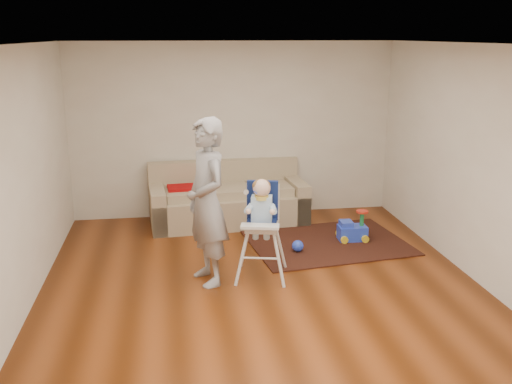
{
  "coord_description": "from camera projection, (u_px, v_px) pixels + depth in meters",
  "views": [
    {
      "loc": [
        -0.96,
        -5.99,
        2.8
      ],
      "look_at": [
        0.0,
        0.4,
        1.0
      ],
      "focal_mm": 40.0,
      "sensor_mm": 36.0,
      "label": 1
    }
  ],
  "objects": [
    {
      "name": "area_rug",
      "position": [
        328.0,
        243.0,
        7.89
      ],
      "size": [
        2.28,
        1.83,
        0.02
      ],
      "primitive_type": "cube",
      "rotation": [
        0.0,
        0.0,
        0.13
      ],
      "color": "black",
      "rests_on": "ground"
    },
    {
      "name": "adult",
      "position": [
        207.0,
        202.0,
        6.43
      ],
      "size": [
        0.66,
        0.81,
        1.92
      ],
      "primitive_type": "imported",
      "rotation": [
        0.0,
        0.0,
        -1.24
      ],
      "color": "#9B9B9D",
      "rests_on": "ground"
    },
    {
      "name": "room_envelope",
      "position": [
        254.0,
        116.0,
        6.59
      ],
      "size": [
        5.04,
        5.52,
        2.72
      ],
      "color": "beige",
      "rests_on": "ground"
    },
    {
      "name": "toy_ball",
      "position": [
        298.0,
        246.0,
        7.52
      ],
      "size": [
        0.15,
        0.15,
        0.15
      ],
      "primitive_type": "sphere",
      "color": "blue",
      "rests_on": "area_rug"
    },
    {
      "name": "sofa",
      "position": [
        228.0,
        194.0,
        8.64
      ],
      "size": [
        2.41,
        1.13,
        0.91
      ],
      "rotation": [
        0.0,
        0.0,
        0.08
      ],
      "color": "tan",
      "rests_on": "ground"
    },
    {
      "name": "side_table",
      "position": [
        170.0,
        207.0,
        8.71
      ],
      "size": [
        0.49,
        0.49,
        0.49
      ],
      "primitive_type": null,
      "color": "black",
      "rests_on": "ground"
    },
    {
      "name": "ride_on_toy",
      "position": [
        353.0,
        225.0,
        7.92
      ],
      "size": [
        0.39,
        0.29,
        0.43
      ],
      "primitive_type": null,
      "rotation": [
        0.0,
        0.0,
        -0.02
      ],
      "color": "blue",
      "rests_on": "area_rug"
    },
    {
      "name": "ground",
      "position": [
        261.0,
        284.0,
        6.59
      ],
      "size": [
        5.5,
        5.5,
        0.0
      ],
      "primitive_type": "plane",
      "color": "#4A1F07",
      "rests_on": "ground"
    },
    {
      "name": "high_chair",
      "position": [
        261.0,
        231.0,
        6.65
      ],
      "size": [
        0.67,
        0.67,
        1.21
      ],
      "rotation": [
        0.0,
        0.0,
        -0.23
      ],
      "color": "silver",
      "rests_on": "ground"
    }
  ]
}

